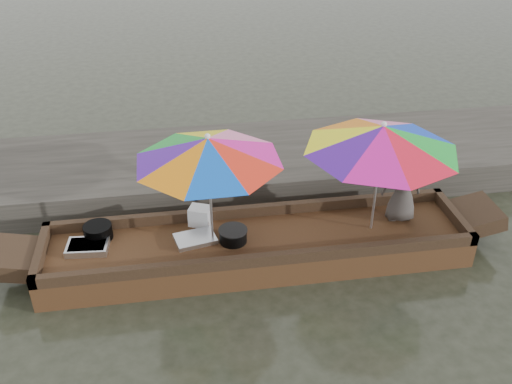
{
  "coord_description": "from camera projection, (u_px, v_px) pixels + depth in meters",
  "views": [
    {
      "loc": [
        -0.96,
        -5.97,
        4.75
      ],
      "look_at": [
        0.0,
        0.1,
        1.0
      ],
      "focal_mm": 40.0,
      "sensor_mm": 36.0,
      "label": 1
    }
  ],
  "objects": [
    {
      "name": "water",
      "position": [
        257.0,
        259.0,
        7.63
      ],
      "size": [
        80.0,
        80.0,
        0.0
      ],
      "primitive_type": "plane",
      "color": "black",
      "rests_on": "ground"
    },
    {
      "name": "charcoal_grill",
      "position": [
        233.0,
        236.0,
        7.36
      ],
      "size": [
        0.36,
        0.36,
        0.17
      ],
      "primitive_type": "cylinder",
      "color": "black",
      "rests_on": "boat_hull"
    },
    {
      "name": "dock",
      "position": [
        236.0,
        165.0,
        9.36
      ],
      "size": [
        22.0,
        2.2,
        0.5
      ],
      "primitive_type": "cube",
      "color": "#2D2B26",
      "rests_on": "ground"
    },
    {
      "name": "tray_scallop",
      "position": [
        195.0,
        239.0,
        7.39
      ],
      "size": [
        0.58,
        0.46,
        0.06
      ],
      "primitive_type": "cube",
      "rotation": [
        0.0,
        0.0,
        0.21
      ],
      "color": "silver",
      "rests_on": "boat_hull"
    },
    {
      "name": "umbrella_stern",
      "position": [
        377.0,
        178.0,
        7.25
      ],
      "size": [
        1.97,
        1.97,
        1.55
      ],
      "primitive_type": null,
      "rotation": [
        0.0,
        0.0,
        -0.0
      ],
      "color": "blue",
      "rests_on": "boat_hull"
    },
    {
      "name": "tray_crayfish",
      "position": [
        88.0,
        247.0,
        7.22
      ],
      "size": [
        0.54,
        0.4,
        0.09
      ],
      "primitive_type": "cube",
      "rotation": [
        0.0,
        0.0,
        -0.08
      ],
      "color": "silver",
      "rests_on": "boat_hull"
    },
    {
      "name": "cooking_pot",
      "position": [
        98.0,
        232.0,
        7.41
      ],
      "size": [
        0.37,
        0.37,
        0.19
      ],
      "primitive_type": "cylinder",
      "color": "black",
      "rests_on": "boat_hull"
    },
    {
      "name": "supply_bag",
      "position": [
        200.0,
        216.0,
        7.67
      ],
      "size": [
        0.34,
        0.31,
        0.26
      ],
      "primitive_type": "cube",
      "rotation": [
        0.0,
        0.0,
        -0.38
      ],
      "color": "silver",
      "rests_on": "boat_hull"
    },
    {
      "name": "umbrella_bow",
      "position": [
        210.0,
        191.0,
        6.97
      ],
      "size": [
        2.39,
        2.39,
        1.55
      ],
      "primitive_type": null,
      "rotation": [
        0.0,
        0.0,
        0.41
      ],
      "color": "pink",
      "rests_on": "boat_hull"
    },
    {
      "name": "vendor",
      "position": [
        403.0,
        184.0,
        7.57
      ],
      "size": [
        0.57,
        0.4,
        1.1
      ],
      "primitive_type": "imported",
      "rotation": [
        0.0,
        0.0,
        3.06
      ],
      "color": "#3E3935",
      "rests_on": "boat_hull"
    },
    {
      "name": "boat_hull",
      "position": [
        257.0,
        249.0,
        7.54
      ],
      "size": [
        5.54,
        1.2,
        0.35
      ],
      "primitive_type": "cube",
      "color": "#3D2214",
      "rests_on": "water"
    }
  ]
}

